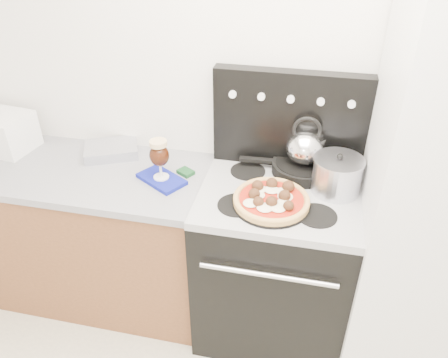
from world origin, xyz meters
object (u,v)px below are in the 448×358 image
(base_cabinet, at_px, (87,235))
(stock_pot, at_px, (337,176))
(tea_kettle, at_px, (305,144))
(pizza, at_px, (271,198))
(pizza_pan, at_px, (271,204))
(skillet, at_px, (303,168))
(stove_body, at_px, (274,265))
(oven_mitt, at_px, (162,179))
(fridge, at_px, (438,209))
(toaster_oven, at_px, (1,132))
(beer_glass, at_px, (160,159))

(base_cabinet, bearing_deg, stock_pot, 1.86)
(base_cabinet, distance_m, tea_kettle, 1.37)
(pizza, xyz_separation_m, tea_kettle, (0.12, 0.31, 0.13))
(pizza_pan, height_order, stock_pot, stock_pot)
(base_cabinet, bearing_deg, skillet, 8.40)
(stove_body, bearing_deg, pizza, -104.38)
(pizza, bearing_deg, stock_pot, 32.48)
(oven_mitt, distance_m, tea_kettle, 0.74)
(tea_kettle, bearing_deg, oven_mitt, -160.63)
(pizza_pan, distance_m, skillet, 0.34)
(base_cabinet, relative_size, fridge, 0.76)
(toaster_oven, xyz_separation_m, stock_pot, (1.83, -0.07, -0.00))
(oven_mitt, bearing_deg, fridge, -1.12)
(beer_glass, xyz_separation_m, stock_pot, (0.85, 0.07, -0.02))
(base_cabinet, xyz_separation_m, tea_kettle, (1.20, 0.18, 0.65))
(stove_body, relative_size, oven_mitt, 3.60)
(toaster_oven, distance_m, tea_kettle, 1.67)
(pizza, xyz_separation_m, stock_pot, (0.28, 0.18, 0.05))
(pizza, relative_size, stock_pot, 1.53)
(oven_mitt, relative_size, skillet, 0.78)
(stove_body, distance_m, tea_kettle, 0.68)
(fridge, xyz_separation_m, pizza_pan, (-0.73, -0.09, -0.02))
(stove_body, distance_m, fridge, 0.87)
(oven_mitt, relative_size, tea_kettle, 1.15)
(fridge, height_order, pizza_pan, fridge)
(beer_glass, distance_m, pizza_pan, 0.59)
(fridge, distance_m, pizza_pan, 0.73)
(fridge, distance_m, oven_mitt, 1.30)
(stove_body, xyz_separation_m, skillet, (0.09, 0.20, 0.51))
(fridge, relative_size, pizza, 5.48)
(pizza, bearing_deg, fridge, 6.74)
(pizza, xyz_separation_m, skillet, (0.12, 0.31, -0.01))
(pizza_pan, bearing_deg, stock_pot, 32.48)
(base_cabinet, bearing_deg, tea_kettle, 8.40)
(fridge, distance_m, stock_pot, 0.46)
(stove_body, height_order, fridge, fridge)
(toaster_oven, xyz_separation_m, oven_mitt, (0.98, -0.14, -0.09))
(base_cabinet, height_order, tea_kettle, tea_kettle)
(base_cabinet, height_order, stock_pot, stock_pot)
(fridge, distance_m, pizza, 0.73)
(oven_mitt, height_order, beer_glass, beer_glass)
(stove_body, height_order, pizza, pizza)
(toaster_oven, distance_m, oven_mitt, 0.99)
(stove_body, height_order, beer_glass, beer_glass)
(stove_body, distance_m, skillet, 0.55)
(toaster_oven, relative_size, stock_pot, 1.45)
(fridge, relative_size, pizza_pan, 5.34)
(fridge, height_order, stock_pot, fridge)
(pizza, relative_size, tea_kettle, 1.64)
(base_cabinet, distance_m, oven_mitt, 0.70)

